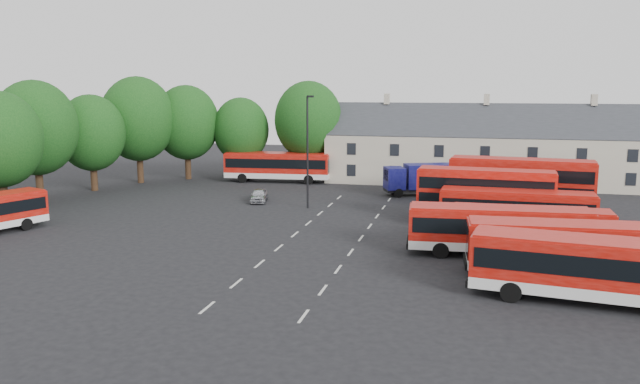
{
  "coord_description": "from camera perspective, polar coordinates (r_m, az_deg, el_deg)",
  "views": [
    {
      "loc": [
        12.5,
        -41.54,
        10.95
      ],
      "look_at": [
        0.43,
        8.19,
        2.2
      ],
      "focal_mm": 35.0,
      "sensor_mm": 36.0,
      "label": 1
    }
  ],
  "objects": [
    {
      "name": "treeline",
      "position": [
        69.51,
        -15.03,
        5.85
      ],
      "size": [
        29.92,
        32.59,
        12.01
      ],
      "color": "black",
      "rests_on": "ground"
    },
    {
      "name": "terrace_houses",
      "position": [
        71.9,
        14.8,
        3.72
      ],
      "size": [
        35.7,
        7.13,
        10.06
      ],
      "color": "beige",
      "rests_on": "ground"
    },
    {
      "name": "bus_north",
      "position": [
        71.61,
        -3.9,
        2.53
      ],
      "size": [
        12.19,
        3.7,
        3.4
      ],
      "rotation": [
        0.0,
        0.0,
        0.08
      ],
      "color": "silver",
      "rests_on": "ground"
    },
    {
      "name": "bus_row_a",
      "position": [
        34.42,
        23.75,
        -6.15
      ],
      "size": [
        12.23,
        4.29,
        3.38
      ],
      "rotation": [
        0.0,
        0.0,
        -0.13
      ],
      "color": "silver",
      "rests_on": "ground"
    },
    {
      "name": "bus_dd_south",
      "position": [
        51.7,
        14.87,
        -0.04
      ],
      "size": [
        10.82,
        3.16,
        4.38
      ],
      "rotation": [
        0.0,
        0.0,
        -0.07
      ],
      "color": "silver",
      "rests_on": "ground"
    },
    {
      "name": "bus_row_e",
      "position": [
        49.22,
        17.49,
        -1.34
      ],
      "size": [
        11.31,
        2.98,
        3.18
      ],
      "rotation": [
        0.0,
        0.0,
        -0.03
      ],
      "color": "silver",
      "rests_on": "ground"
    },
    {
      "name": "lamppost",
      "position": [
        55.65,
        -1.13,
        3.97
      ],
      "size": [
        0.7,
        0.4,
        10.11
      ],
      "rotation": [
        0.0,
        0.0,
        -0.27
      ],
      "color": "black",
      "rests_on": "ground"
    },
    {
      "name": "bus_row_d",
      "position": [
        44.04,
        18.71,
        -2.89
      ],
      "size": [
        10.26,
        2.42,
        2.9
      ],
      "rotation": [
        0.0,
        0.0,
        -0.0
      ],
      "color": "silver",
      "rests_on": "ground"
    },
    {
      "name": "bus_row_c",
      "position": [
        41.95,
        16.02,
        -3.08
      ],
      "size": [
        11.6,
        3.41,
        3.24
      ],
      "rotation": [
        0.0,
        0.0,
        0.07
      ],
      "color": "silver",
      "rests_on": "ground"
    },
    {
      "name": "box_truck",
      "position": [
        63.65,
        9.29,
        1.29
      ],
      "size": [
        7.55,
        4.76,
        3.16
      ],
      "rotation": [
        0.0,
        0.0,
        0.38
      ],
      "color": "black",
      "rests_on": "ground"
    },
    {
      "name": "lane_markings",
      "position": [
        45.99,
        0.69,
        -4.06
      ],
      "size": [
        5.15,
        33.8,
        0.01
      ],
      "color": "beige",
      "rests_on": "ground"
    },
    {
      "name": "bus_dd_north",
      "position": [
        55.74,
        17.88,
        0.78
      ],
      "size": [
        12.05,
        3.97,
        4.85
      ],
      "rotation": [
        0.0,
        0.0,
        -0.11
      ],
      "color": "silver",
      "rests_on": "ground"
    },
    {
      "name": "bus_row_b",
      "position": [
        38.52,
        21.87,
        -4.53
      ],
      "size": [
        11.6,
        3.31,
        3.24
      ],
      "rotation": [
        0.0,
        0.0,
        0.06
      ],
      "color": "silver",
      "rests_on": "ground"
    },
    {
      "name": "ground",
      "position": [
        44.74,
        -3.02,
        -4.48
      ],
      "size": [
        140.0,
        140.0,
        0.0
      ],
      "primitive_type": "plane",
      "color": "black",
      "rests_on": "ground"
    },
    {
      "name": "silver_car",
      "position": [
        59.71,
        -5.6,
        -0.3
      ],
      "size": [
        2.26,
        3.91,
        1.25
      ],
      "primitive_type": "imported",
      "rotation": [
        0.0,
        0.0,
        0.23
      ],
      "color": "#B4B7BD",
      "rests_on": "ground"
    }
  ]
}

